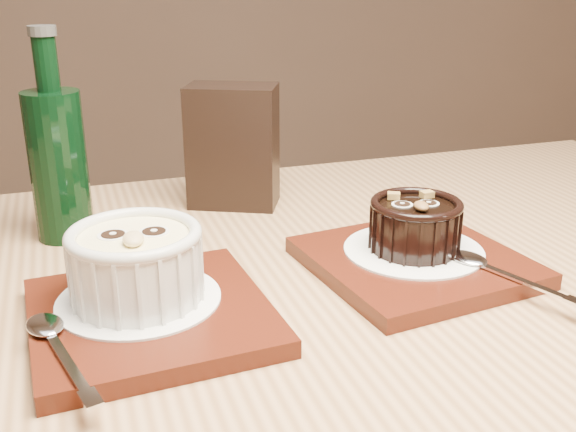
% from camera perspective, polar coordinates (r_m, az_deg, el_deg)
% --- Properties ---
extents(table, '(1.26, 0.89, 0.75)m').
position_cam_1_polar(table, '(0.61, 2.03, -15.46)').
color(table, '#966941').
rests_on(table, ground).
extents(tray_left, '(0.20, 0.20, 0.01)m').
position_cam_1_polar(tray_left, '(0.54, -11.52, -8.29)').
color(tray_left, '#49180C').
rests_on(tray_left, table).
extents(doily_left, '(0.13, 0.13, 0.00)m').
position_cam_1_polar(doily_left, '(0.55, -12.49, -6.87)').
color(doily_left, white).
rests_on(doily_left, tray_left).
extents(ramekin_white, '(0.11, 0.11, 0.06)m').
position_cam_1_polar(ramekin_white, '(0.54, -12.76, -3.72)').
color(ramekin_white, silver).
rests_on(ramekin_white, doily_left).
extents(spoon_left, '(0.07, 0.14, 0.01)m').
position_cam_1_polar(spoon_left, '(0.50, -18.88, -10.37)').
color(spoon_left, white).
rests_on(spoon_left, tray_left).
extents(tray_right, '(0.21, 0.21, 0.01)m').
position_cam_1_polar(tray_right, '(0.64, 10.68, -3.87)').
color(tray_right, '#49180C').
rests_on(tray_right, table).
extents(doily_right, '(0.13, 0.13, 0.00)m').
position_cam_1_polar(doily_right, '(0.64, 10.58, -2.84)').
color(doily_right, white).
rests_on(doily_right, tray_right).
extents(ramekin_dark, '(0.08, 0.08, 0.05)m').
position_cam_1_polar(ramekin_dark, '(0.63, 10.74, -0.57)').
color(ramekin_dark, black).
rests_on(ramekin_dark, doily_right).
extents(spoon_right, '(0.08, 0.13, 0.01)m').
position_cam_1_polar(spoon_right, '(0.61, 17.63, -4.46)').
color(spoon_right, white).
rests_on(spoon_right, tray_right).
extents(condiment_stand, '(0.12, 0.09, 0.14)m').
position_cam_1_polar(condiment_stand, '(0.78, -4.68, 5.90)').
color(condiment_stand, black).
rests_on(condiment_stand, table).
extents(green_bottle, '(0.06, 0.06, 0.21)m').
position_cam_1_polar(green_bottle, '(0.71, -18.91, 4.52)').
color(green_bottle, black).
rests_on(green_bottle, table).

